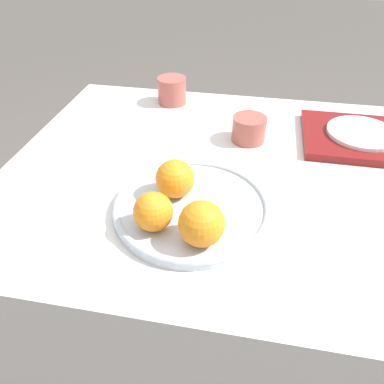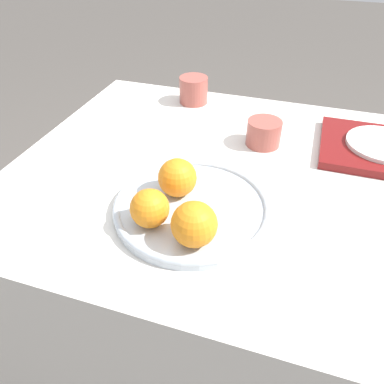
{
  "view_description": "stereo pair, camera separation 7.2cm",
  "coord_description": "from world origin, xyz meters",
  "px_view_note": "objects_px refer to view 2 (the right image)",
  "views": [
    {
      "loc": [
        -0.01,
        -0.72,
        1.21
      ],
      "look_at": [
        -0.12,
        -0.16,
        0.76
      ],
      "focal_mm": 35.0,
      "sensor_mm": 36.0,
      "label": 1
    },
    {
      "loc": [
        0.06,
        -0.71,
        1.21
      ],
      "look_at": [
        -0.12,
        -0.16,
        0.76
      ],
      "focal_mm": 35.0,
      "sensor_mm": 36.0,
      "label": 2
    }
  ],
  "objects_px": {
    "fruit_platter": "(192,207)",
    "cup_0": "(264,133)",
    "orange_1": "(194,224)",
    "side_plate": "(384,144)",
    "cup_1": "(194,90)",
    "serving_tray": "(382,150)",
    "orange_2": "(150,208)",
    "orange_0": "(177,178)"
  },
  "relations": [
    {
      "from": "fruit_platter",
      "to": "cup_0",
      "type": "xyz_separation_m",
      "value": [
        0.09,
        0.31,
        0.02
      ]
    },
    {
      "from": "orange_1",
      "to": "side_plate",
      "type": "relative_size",
      "value": 0.47
    },
    {
      "from": "side_plate",
      "to": "fruit_platter",
      "type": "bearing_deg",
      "value": -136.77
    },
    {
      "from": "side_plate",
      "to": "cup_1",
      "type": "bearing_deg",
      "value": 165.32
    },
    {
      "from": "serving_tray",
      "to": "cup_0",
      "type": "bearing_deg",
      "value": -170.58
    },
    {
      "from": "serving_tray",
      "to": "side_plate",
      "type": "distance_m",
      "value": 0.02
    },
    {
      "from": "orange_2",
      "to": "cup_1",
      "type": "distance_m",
      "value": 0.58
    },
    {
      "from": "orange_0",
      "to": "side_plate",
      "type": "bearing_deg",
      "value": 37.99
    },
    {
      "from": "orange_0",
      "to": "fruit_platter",
      "type": "bearing_deg",
      "value": -35.51
    },
    {
      "from": "orange_0",
      "to": "cup_0",
      "type": "distance_m",
      "value": 0.31
    },
    {
      "from": "side_plate",
      "to": "cup_0",
      "type": "xyz_separation_m",
      "value": [
        -0.29,
        -0.05,
        0.01
      ]
    },
    {
      "from": "cup_0",
      "to": "cup_1",
      "type": "xyz_separation_m",
      "value": [
        -0.25,
        0.19,
        0.01
      ]
    },
    {
      "from": "orange_1",
      "to": "orange_2",
      "type": "xyz_separation_m",
      "value": [
        -0.09,
        0.02,
        -0.0
      ]
    },
    {
      "from": "orange_2",
      "to": "cup_1",
      "type": "xyz_separation_m",
      "value": [
        -0.1,
        0.57,
        -0.01
      ]
    },
    {
      "from": "fruit_platter",
      "to": "side_plate",
      "type": "xyz_separation_m",
      "value": [
        0.38,
        0.35,
        0.01
      ]
    },
    {
      "from": "orange_0",
      "to": "cup_0",
      "type": "xyz_separation_m",
      "value": [
        0.13,
        0.28,
        -0.02
      ]
    },
    {
      "from": "fruit_platter",
      "to": "orange_1",
      "type": "relative_size",
      "value": 3.83
    },
    {
      "from": "orange_0",
      "to": "cup_1",
      "type": "relative_size",
      "value": 0.92
    },
    {
      "from": "cup_0",
      "to": "cup_1",
      "type": "relative_size",
      "value": 1.01
    },
    {
      "from": "fruit_platter",
      "to": "cup_0",
      "type": "distance_m",
      "value": 0.32
    },
    {
      "from": "orange_2",
      "to": "orange_0",
      "type": "bearing_deg",
      "value": 80.38
    },
    {
      "from": "orange_1",
      "to": "cup_0",
      "type": "bearing_deg",
      "value": 81.94
    },
    {
      "from": "orange_1",
      "to": "cup_0",
      "type": "xyz_separation_m",
      "value": [
        0.06,
        0.4,
        -0.02
      ]
    },
    {
      "from": "orange_2",
      "to": "cup_0",
      "type": "height_order",
      "value": "orange_2"
    },
    {
      "from": "orange_2",
      "to": "orange_1",
      "type": "bearing_deg",
      "value": -12.37
    },
    {
      "from": "orange_1",
      "to": "side_plate",
      "type": "xyz_separation_m",
      "value": [
        0.34,
        0.45,
        -0.03
      ]
    },
    {
      "from": "orange_2",
      "to": "cup_0",
      "type": "distance_m",
      "value": 0.41
    },
    {
      "from": "side_plate",
      "to": "cup_0",
      "type": "distance_m",
      "value": 0.29
    },
    {
      "from": "fruit_platter",
      "to": "cup_1",
      "type": "height_order",
      "value": "cup_1"
    },
    {
      "from": "orange_1",
      "to": "cup_1",
      "type": "relative_size",
      "value": 0.95
    },
    {
      "from": "orange_2",
      "to": "cup_1",
      "type": "height_order",
      "value": "orange_2"
    },
    {
      "from": "orange_2",
      "to": "serving_tray",
      "type": "distance_m",
      "value": 0.61
    },
    {
      "from": "cup_0",
      "to": "serving_tray",
      "type": "bearing_deg",
      "value": 9.42
    },
    {
      "from": "cup_1",
      "to": "orange_0",
      "type": "bearing_deg",
      "value": -76.14
    },
    {
      "from": "cup_0",
      "to": "side_plate",
      "type": "bearing_deg",
      "value": 9.42
    },
    {
      "from": "side_plate",
      "to": "orange_0",
      "type": "bearing_deg",
      "value": -142.01
    },
    {
      "from": "fruit_platter",
      "to": "serving_tray",
      "type": "distance_m",
      "value": 0.52
    },
    {
      "from": "orange_2",
      "to": "serving_tray",
      "type": "xyz_separation_m",
      "value": [
        0.43,
        0.43,
        -0.04
      ]
    },
    {
      "from": "orange_1",
      "to": "cup_0",
      "type": "relative_size",
      "value": 0.95
    },
    {
      "from": "orange_1",
      "to": "side_plate",
      "type": "height_order",
      "value": "orange_1"
    },
    {
      "from": "serving_tray",
      "to": "orange_2",
      "type": "bearing_deg",
      "value": -135.46
    },
    {
      "from": "serving_tray",
      "to": "fruit_platter",
      "type": "bearing_deg",
      "value": -136.77
    }
  ]
}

